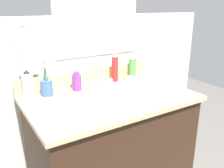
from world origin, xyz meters
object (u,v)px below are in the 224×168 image
bottle_cream_purple (77,82)px  cup_blue_plastic (47,87)px  bottle_toner_green (132,67)px  faucet (103,84)px  soap_bar (129,78)px  bottle_lotion_white (28,84)px  hand_towel (27,55)px  bottle_spray_red (115,68)px

bottle_cream_purple → cup_blue_plastic: 0.18m
bottle_toner_green → cup_blue_plastic: 0.63m
faucet → bottle_toner_green: bearing=19.0°
soap_bar → bottle_cream_purple: bearing=-179.6°
faucet → bottle_lotion_white: 0.44m
faucet → cup_blue_plastic: bearing=170.8°
hand_towel → bottle_spray_red: bearing=-7.8°
soap_bar → bottle_toner_green: bearing=38.7°
hand_towel → faucet: size_ratio=1.38×
hand_towel → soap_bar: (0.63, -0.11, -0.21)m
faucet → bottle_toner_green: size_ratio=1.02×
bottle_lotion_white → bottle_cream_purple: bearing=-9.3°
hand_towel → bottle_cream_purple: 0.32m
faucet → cup_blue_plastic: cup_blue_plastic is taller
soap_bar → faucet: bearing=-167.5°
bottle_toner_green → cup_blue_plastic: (-0.63, -0.05, -0.02)m
bottle_cream_purple → faucet: bearing=-17.7°
hand_towel → cup_blue_plastic: 0.21m
hand_towel → bottle_cream_purple: bearing=-24.1°
bottle_lotion_white → cup_blue_plastic: (0.09, -0.04, -0.02)m
hand_towel → bottle_toner_green: hand_towel is taller
bottle_toner_green → soap_bar: 0.10m
hand_towel → bottle_cream_purple: hand_towel is taller
bottle_cream_purple → hand_towel: bearing=155.9°
faucet → bottle_lotion_white: size_ratio=1.03×
bottle_toner_green → soap_bar: size_ratio=2.45×
hand_towel → bottle_lotion_white: size_ratio=1.42×
hand_towel → bottle_cream_purple: size_ratio=1.92×
bottle_spray_red → bottle_cream_purple: bearing=-173.0°
faucet → bottle_spray_red: 0.17m
hand_towel → faucet: 0.47m
faucet → bottle_cream_purple: size_ratio=1.39×
hand_towel → bottle_spray_red: size_ratio=1.09×
faucet → bottle_cream_purple: 0.16m
bottle_lotion_white → soap_bar: bottle_lotion_white is taller
bottle_spray_red → bottle_cream_purple: bottle_spray_red is taller
faucet → soap_bar: 0.24m
faucet → bottle_lotion_white: bottle_lotion_white is taller
soap_bar → bottle_lotion_white: bearing=176.3°
bottle_cream_purple → bottle_spray_red: bearing=7.0°
hand_towel → soap_bar: 0.67m
hand_towel → soap_bar: hand_towel is taller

